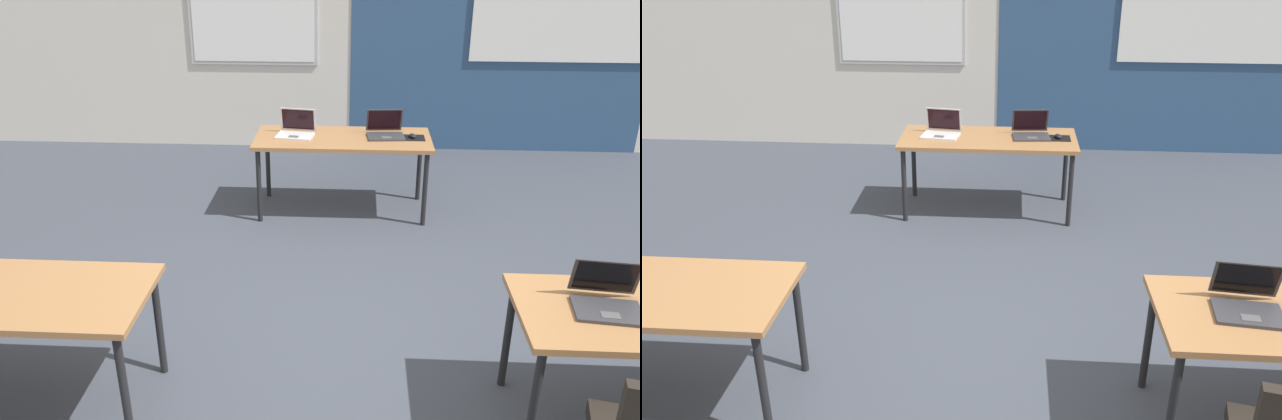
# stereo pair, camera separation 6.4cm
# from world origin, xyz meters

# --- Properties ---
(ground_plane) EXTENTS (24.00, 24.00, 0.00)m
(ground_plane) POSITION_xyz_m (0.00, 0.00, 0.00)
(ground_plane) COLOR #383D47
(back_wall_assembly) EXTENTS (10.00, 0.27, 2.80)m
(back_wall_assembly) POSITION_xyz_m (0.06, 4.19, 1.41)
(back_wall_assembly) COLOR silver
(back_wall_assembly) RESTS_ON ground
(desk_far_center) EXTENTS (1.60, 0.70, 0.72)m
(desk_far_center) POSITION_xyz_m (0.00, 2.20, 0.66)
(desk_far_center) COLOR olive
(desk_far_center) RESTS_ON ground
(laptop_far_right) EXTENTS (0.35, 0.32, 0.23)m
(laptop_far_right) POSITION_xyz_m (0.38, 2.26, 0.77)
(laptop_far_right) COLOR #333338
(laptop_far_right) RESTS_ON desk_far_center
(mousepad_far_right) EXTENTS (0.22, 0.19, 0.00)m
(mousepad_far_right) POSITION_xyz_m (0.63, 2.21, 0.72)
(mousepad_far_right) COLOR black
(mousepad_far_right) RESTS_ON desk_far_center
(mouse_far_right) EXTENTS (0.08, 0.11, 0.03)m
(mouse_far_right) POSITION_xyz_m (0.63, 2.21, 0.74)
(mouse_far_right) COLOR black
(mouse_far_right) RESTS_ON mousepad_far_right
(laptop_near_right_inner) EXTENTS (0.36, 0.34, 0.23)m
(laptop_near_right_inner) POSITION_xyz_m (1.40, -0.57, 0.77)
(laptop_near_right_inner) COLOR #333338
(laptop_near_right_inner) RESTS_ON desk_near_right
(laptop_far_left) EXTENTS (0.37, 0.32, 0.23)m
(laptop_far_left) POSITION_xyz_m (-0.43, 2.23, 0.77)
(laptop_far_left) COLOR silver
(laptop_far_left) RESTS_ON desk_far_center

